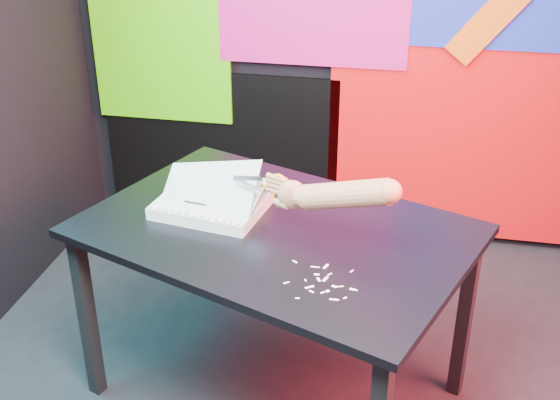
# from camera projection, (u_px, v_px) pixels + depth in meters

# --- Properties ---
(room) EXTENTS (3.01, 3.01, 2.71)m
(room) POSITION_uv_depth(u_px,v_px,m) (320.00, 76.00, 2.05)
(room) COLOR #242428
(room) RESTS_ON ground
(backdrop) EXTENTS (2.88, 0.05, 2.08)m
(backdrop) POSITION_uv_depth(u_px,v_px,m) (373.00, 67.00, 3.50)
(backdrop) COLOR red
(backdrop) RESTS_ON ground
(work_table) EXTENTS (1.56, 1.30, 0.75)m
(work_table) POSITION_uv_depth(u_px,v_px,m) (276.00, 246.00, 2.51)
(work_table) COLOR #242424
(work_table) RESTS_ON ground
(printout_stack) EXTENTS (0.42, 0.34, 0.20)m
(printout_stack) POSITION_uv_depth(u_px,v_px,m) (210.00, 205.00, 2.56)
(printout_stack) COLOR silver
(printout_stack) RESTS_ON work_table
(scissors) EXTENTS (0.22, 0.09, 0.13)m
(scissors) POSITION_uv_depth(u_px,v_px,m) (275.00, 190.00, 2.40)
(scissors) COLOR #ABABAB
(scissors) RESTS_ON printout_stack
(hand_forearm) EXTENTS (0.46, 0.22, 0.20)m
(hand_forearm) POSITION_uv_depth(u_px,v_px,m) (336.00, 194.00, 2.27)
(hand_forearm) COLOR #B9714E
(hand_forearm) RESTS_ON work_table
(paper_clippings) EXTENTS (0.23, 0.21, 0.00)m
(paper_clippings) POSITION_uv_depth(u_px,v_px,m) (323.00, 282.00, 2.16)
(paper_clippings) COLOR white
(paper_clippings) RESTS_ON work_table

